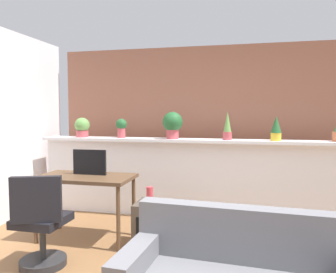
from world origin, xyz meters
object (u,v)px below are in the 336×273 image
object	(u,v)px
potted_plant_1	(121,127)
potted_plant_3	(227,127)
desk	(86,183)
vase_on_shelf	(150,194)
potted_plant_4	(276,128)
tv_monitor	(90,162)
potted_plant_0	(82,127)
potted_plant_2	(173,124)
side_cube_shelf	(154,225)
office_chair	(41,228)

from	to	relation	value
potted_plant_1	potted_plant_3	size ratio (longest dim) A/B	0.73
desk	vase_on_shelf	size ratio (longest dim) A/B	6.51
potted_plant_4	potted_plant_1	bearing A→B (deg)	178.97
desk	tv_monitor	xyz separation A→B (m)	(0.02, 0.08, 0.23)
potted_plant_0	tv_monitor	distance (m)	1.18
tv_monitor	potted_plant_2	bearing A→B (deg)	49.52
tv_monitor	potted_plant_1	bearing A→B (deg)	88.09
potted_plant_1	vase_on_shelf	world-z (taller)	potted_plant_1
potted_plant_3	potted_plant_4	distance (m)	0.62
potted_plant_4	desk	bearing A→B (deg)	-155.37
vase_on_shelf	potted_plant_0	bearing A→B (deg)	141.58
potted_plant_3	side_cube_shelf	xyz separation A→B (m)	(-0.73, -1.06, -1.04)
side_cube_shelf	potted_plant_2	bearing A→B (deg)	91.43
potted_plant_2	side_cube_shelf	xyz separation A→B (m)	(0.03, -1.07, -1.08)
potted_plant_3	vase_on_shelf	xyz separation A→B (m)	(-0.78, -1.04, -0.71)
potted_plant_3	side_cube_shelf	bearing A→B (deg)	-124.43
office_chair	side_cube_shelf	distance (m)	1.17
potted_plant_0	potted_plant_2	size ratio (longest dim) A/B	0.77
office_chair	potted_plant_1	bearing A→B (deg)	86.30
potted_plant_4	office_chair	bearing A→B (deg)	-141.75
potted_plant_2	side_cube_shelf	world-z (taller)	potted_plant_2
potted_plant_4	side_cube_shelf	world-z (taller)	potted_plant_4
potted_plant_3	office_chair	distance (m)	2.58
potted_plant_1	potted_plant_3	world-z (taller)	potted_plant_3
tv_monitor	office_chair	size ratio (longest dim) A/B	0.45
potted_plant_0	office_chair	size ratio (longest dim) A/B	0.32
potted_plant_1	office_chair	distance (m)	2.03
potted_plant_1	potted_plant_4	xyz separation A→B (m)	(2.14, -0.04, 0.00)
potted_plant_1	vase_on_shelf	size ratio (longest dim) A/B	1.65
potted_plant_1	potted_plant_3	distance (m)	1.52
side_cube_shelf	vase_on_shelf	world-z (taller)	vase_on_shelf
potted_plant_2	office_chair	size ratio (longest dim) A/B	0.41
office_chair	vase_on_shelf	bearing A→B (deg)	40.64
office_chair	desk	bearing A→B (deg)	84.90
potted_plant_1	office_chair	xyz separation A→B (m)	(-0.12, -1.82, -0.89)
side_cube_shelf	potted_plant_0	bearing A→B (deg)	142.22
potted_plant_0	potted_plant_2	distance (m)	1.39
potted_plant_0	desk	distance (m)	1.33
potted_plant_3	office_chair	xyz separation A→B (m)	(-1.64, -1.78, -0.91)
desk	vase_on_shelf	bearing A→B (deg)	-3.02
potted_plant_0	potted_plant_3	bearing A→B (deg)	-0.93
potted_plant_4	side_cube_shelf	bearing A→B (deg)	-141.76
potted_plant_2	desk	bearing A→B (deg)	-128.73
side_cube_shelf	vase_on_shelf	size ratio (longest dim) A/B	2.96
desk	side_cube_shelf	world-z (taller)	desk
potted_plant_4	office_chair	world-z (taller)	potted_plant_4
tv_monitor	office_chair	distance (m)	1.00
potted_plant_4	tv_monitor	bearing A→B (deg)	-156.98
potted_plant_1	side_cube_shelf	distance (m)	1.70
potted_plant_2	desk	size ratio (longest dim) A/B	0.34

